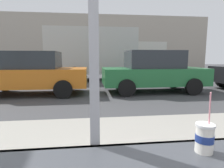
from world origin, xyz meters
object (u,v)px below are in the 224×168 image
at_px(soda_cup_left, 205,137).
at_px(parked_car_orange, 30,73).
at_px(parked_car_green, 153,71).
at_px(box_truck, 103,53).

relative_size(soda_cup_left, parked_car_orange, 0.07).
relative_size(parked_car_green, box_truck, 0.58).
relative_size(parked_car_orange, parked_car_green, 1.02).
xyz_separation_m(soda_cup_left, box_truck, (0.26, 11.06, 0.69)).
relative_size(soda_cup_left, box_truck, 0.04).
bearing_deg(parked_car_green, soda_cup_left, -107.17).
height_order(soda_cup_left, box_truck, box_truck).
height_order(soda_cup_left, parked_car_orange, parked_car_orange).
xyz_separation_m(parked_car_green, box_truck, (-1.76, 4.51, 0.85)).
bearing_deg(soda_cup_left, parked_car_orange, 113.17).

